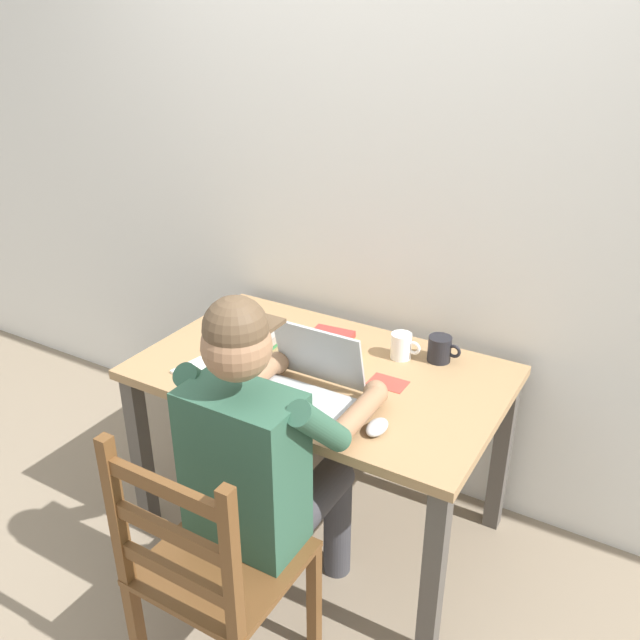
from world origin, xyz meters
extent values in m
plane|color=gray|center=(0.00, 0.00, 0.00)|extent=(8.00, 8.00, 0.00)
cube|color=silver|center=(0.00, 0.48, 1.30)|extent=(6.00, 0.04, 2.60)
cube|color=#9E7A51|center=(0.00, 0.00, 0.70)|extent=(1.29, 0.80, 0.03)
cube|color=#4C4742|center=(-0.60, -0.35, 0.34)|extent=(0.06, 0.06, 0.69)
cube|color=#4C4742|center=(0.60, -0.35, 0.34)|extent=(0.06, 0.06, 0.69)
cube|color=#4C4742|center=(-0.60, 0.35, 0.34)|extent=(0.06, 0.06, 0.69)
cube|color=#4C4742|center=(0.60, 0.35, 0.34)|extent=(0.06, 0.06, 0.69)
cube|color=#2D5642|center=(0.08, -0.58, 0.70)|extent=(0.34, 0.20, 0.50)
sphere|color=#936B4C|center=(0.08, -0.58, 1.10)|extent=(0.19, 0.19, 0.19)
sphere|color=brown|center=(0.08, -0.58, 1.15)|extent=(0.17, 0.17, 0.17)
cube|color=brown|center=(0.08, -0.49, 1.13)|extent=(0.13, 0.10, 0.01)
cylinder|color=#38383D|center=(-0.01, -0.38, 0.45)|extent=(0.13, 0.40, 0.13)
cylinder|color=#38383D|center=(0.17, -0.38, 0.45)|extent=(0.13, 0.40, 0.13)
cylinder|color=#38383D|center=(-0.01, -0.18, 0.23)|extent=(0.10, 0.10, 0.45)
cylinder|color=#38383D|center=(0.17, -0.18, 0.23)|extent=(0.10, 0.10, 0.45)
cylinder|color=#2D5642|center=(-0.12, -0.49, 0.86)|extent=(0.10, 0.25, 0.25)
cylinder|color=#936B4C|center=(-0.12, -0.26, 0.77)|extent=(0.07, 0.28, 0.07)
sphere|color=#936B4C|center=(-0.11, -0.12, 0.77)|extent=(0.08, 0.08, 0.08)
cylinder|color=#2D5642|center=(0.28, -0.49, 0.86)|extent=(0.10, 0.25, 0.25)
cylinder|color=#936B4C|center=(0.28, -0.26, 0.77)|extent=(0.07, 0.28, 0.07)
sphere|color=#936B4C|center=(0.27, -0.12, 0.77)|extent=(0.08, 0.08, 0.08)
cube|color=brown|center=(0.08, -0.70, 0.44)|extent=(0.42, 0.42, 0.02)
cube|color=brown|center=(0.27, -0.51, 0.22)|extent=(0.04, 0.04, 0.43)
cube|color=brown|center=(-0.11, -0.51, 0.22)|extent=(0.04, 0.04, 0.43)
cube|color=brown|center=(-0.11, -0.89, 0.22)|extent=(0.04, 0.04, 0.43)
cube|color=brown|center=(0.27, -0.89, 0.69)|extent=(0.04, 0.04, 0.48)
cube|color=brown|center=(-0.11, -0.89, 0.69)|extent=(0.04, 0.04, 0.48)
cube|color=brown|center=(0.08, -0.89, 0.57)|extent=(0.36, 0.02, 0.04)
cube|color=brown|center=(0.08, -0.89, 0.71)|extent=(0.36, 0.02, 0.04)
cube|color=brown|center=(0.08, -0.89, 0.85)|extent=(0.36, 0.02, 0.04)
cube|color=#ADAFB2|center=(0.05, -0.25, 0.73)|extent=(0.33, 0.23, 0.02)
cube|color=silver|center=(0.05, -0.25, 0.74)|extent=(0.29, 0.17, 0.00)
cube|color=#ADAFB2|center=(0.05, -0.11, 0.84)|extent=(0.33, 0.06, 0.22)
cube|color=silver|center=(0.05, -0.11, 0.84)|extent=(0.29, 0.05, 0.18)
ellipsoid|color=#ADAFB2|center=(0.34, -0.25, 0.74)|extent=(0.06, 0.10, 0.03)
cylinder|color=white|center=(0.21, 0.22, 0.77)|extent=(0.08, 0.08, 0.10)
torus|color=white|center=(0.26, 0.22, 0.77)|extent=(0.05, 0.01, 0.05)
cylinder|color=black|center=(0.34, 0.27, 0.77)|extent=(0.09, 0.09, 0.10)
torus|color=black|center=(0.40, 0.27, 0.77)|extent=(0.05, 0.01, 0.05)
cube|color=gold|center=(-0.02, 0.12, 0.73)|extent=(0.18, 0.11, 0.03)
cube|color=gold|center=(-0.02, 0.11, 0.76)|extent=(0.16, 0.15, 0.02)
cube|color=#BC332D|center=(-0.03, 0.12, 0.78)|extent=(0.17, 0.16, 0.03)
cube|color=#38844C|center=(-0.31, 0.06, 0.73)|extent=(0.17, 0.16, 0.02)
cube|color=gray|center=(-0.29, 0.06, 0.76)|extent=(0.15, 0.13, 0.03)
cube|color=white|center=(-0.33, -0.23, 0.73)|extent=(0.22, 0.21, 0.01)
cube|color=#C63D33|center=(0.25, 0.03, 0.72)|extent=(0.13, 0.09, 0.00)
camera|label=1|loc=(1.05, -1.79, 1.92)|focal=37.38mm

